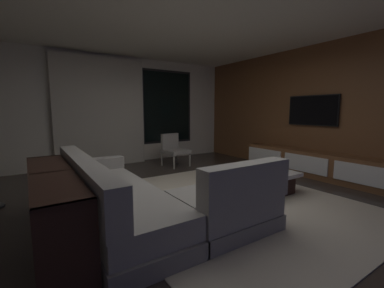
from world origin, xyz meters
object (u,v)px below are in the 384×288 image
object	(u,v)px
book_stack_on_coffee_table	(249,171)
accent_chair_near_window	(174,148)
mounted_tv	(312,110)
console_table_behind_couch	(54,203)
sectional_couch	(143,201)
media_console	(313,164)
coffee_table	(251,180)

from	to	relation	value
book_stack_on_coffee_table	accent_chair_near_window	xyz separation A→B (m)	(0.05, 2.56, 0.05)
mounted_tv	book_stack_on_coffee_table	bearing A→B (deg)	-173.23
console_table_behind_couch	accent_chair_near_window	bearing A→B (deg)	41.96
sectional_couch	accent_chair_near_window	world-z (taller)	sectional_couch
mounted_tv	accent_chair_near_window	bearing A→B (deg)	131.48
sectional_couch	mounted_tv	world-z (taller)	mounted_tv
book_stack_on_coffee_table	media_console	bearing A→B (deg)	1.51
book_stack_on_coffee_table	sectional_couch	bearing A→B (deg)	-176.75
sectional_couch	console_table_behind_couch	size ratio (longest dim) A/B	1.19
sectional_couch	book_stack_on_coffee_table	bearing A→B (deg)	3.25
mounted_tv	console_table_behind_couch	world-z (taller)	mounted_tv
media_console	mounted_tv	bearing A→B (deg)	47.63
mounted_tv	sectional_couch	bearing A→B (deg)	-174.88
mounted_tv	console_table_behind_couch	bearing A→B (deg)	-177.38
coffee_table	media_console	bearing A→B (deg)	-0.77
book_stack_on_coffee_table	media_console	size ratio (longest dim) A/B	0.08
coffee_table	accent_chair_near_window	bearing A→B (deg)	91.84
coffee_table	sectional_couch	bearing A→B (deg)	-174.84
book_stack_on_coffee_table	mounted_tv	distance (m)	2.32
sectional_couch	media_console	xyz separation A→B (m)	(3.77, 0.16, -0.04)
sectional_couch	media_console	bearing A→B (deg)	2.36
sectional_couch	console_table_behind_couch	world-z (taller)	sectional_couch
coffee_table	console_table_behind_couch	bearing A→B (deg)	-179.05
coffee_table	accent_chair_near_window	size ratio (longest dim) A/B	1.49
book_stack_on_coffee_table	mounted_tv	size ratio (longest dim) A/B	0.22
sectional_couch	coffee_table	xyz separation A→B (m)	(1.98, 0.18, -0.10)
accent_chair_near_window	media_console	xyz separation A→B (m)	(1.86, -2.51, -0.18)
accent_chair_near_window	console_table_behind_couch	distance (m)	3.79
book_stack_on_coffee_table	mounted_tv	xyz separation A→B (m)	(2.10, 0.25, 0.96)
sectional_couch	media_console	size ratio (longest dim) A/B	0.81
book_stack_on_coffee_table	media_console	world-z (taller)	media_console
coffee_table	media_console	xyz separation A→B (m)	(1.78, -0.02, 0.06)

